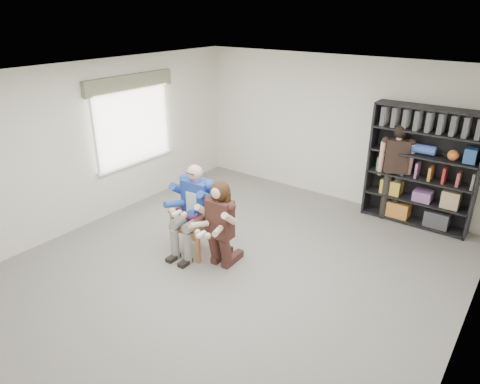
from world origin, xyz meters
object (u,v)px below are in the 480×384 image
Objects in this scene: armchair at (195,219)px; bookshelf at (422,168)px; kneeling_woman at (219,227)px; standing_man at (394,173)px; seated_man at (194,210)px.

armchair is 0.53× the size of bookshelf.
bookshelf reaches higher than kneeling_woman.
standing_man is at bearing 61.78° from kneeling_woman.
seated_man is at bearing -144.26° from standing_man.
kneeling_woman is 0.63× the size of bookshelf.
bookshelf is (2.50, 3.05, 0.49)m from armchair.
bookshelf reaches higher than seated_man.
armchair is 0.60m from kneeling_woman.
seated_man is 0.60m from kneeling_woman.
seated_man reaches higher than kneeling_woman.
standing_man reaches higher than kneeling_woman.
armchair is 3.97m from bookshelf.
seated_man is at bearing 166.04° from kneeling_woman.
bookshelf reaches higher than armchair.
kneeling_woman reaches higher than armchair.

